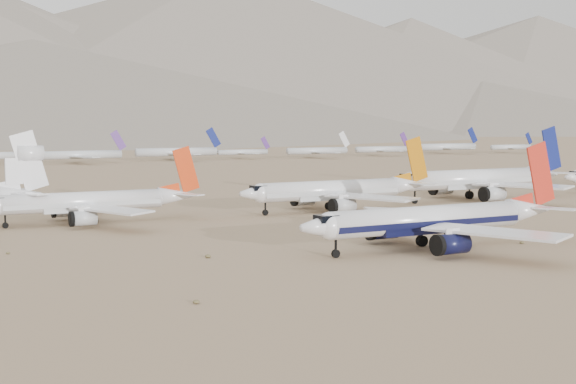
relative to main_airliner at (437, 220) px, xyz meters
name	(u,v)px	position (x,y,z in m)	size (l,w,h in m)	color
ground	(417,256)	(-7.82, -4.77, -4.97)	(7000.00, 7000.00, 0.00)	#8F7053
main_airliner	(437,220)	(0.00, 0.00, 0.00)	(51.23, 50.04, 18.08)	white
row2_navy_widebody	(481,179)	(65.30, 62.30, 0.73)	(57.39, 56.12, 20.42)	white
row2_gold_tail	(338,190)	(15.63, 57.10, 0.04)	(50.33, 49.22, 17.92)	white
row2_orange_tail	(93,202)	(-43.00, 61.98, -0.42)	(45.50, 44.51, 16.23)	white
distant_storage_row	(134,153)	(45.24, 314.71, -0.50)	(606.16, 62.56, 16.14)	silver
foothills	(266,94)	(518.85, 1095.23, 62.18)	(4637.50, 1395.00, 155.00)	slate
desert_scrub	(554,285)	(-6.81, -32.68, -4.68)	(261.14, 123.90, 0.63)	brown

